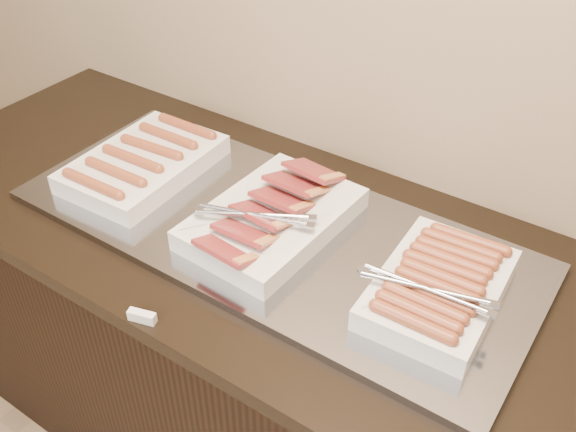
# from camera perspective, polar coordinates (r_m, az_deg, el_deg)

# --- Properties ---
(counter) EXTENTS (2.06, 0.76, 0.90)m
(counter) POSITION_cam_1_polar(r_m,az_deg,el_deg) (1.77, -0.87, -12.97)
(counter) COLOR black
(counter) RESTS_ON ground
(warming_tray) EXTENTS (1.20, 0.50, 0.02)m
(warming_tray) POSITION_cam_1_polar(r_m,az_deg,el_deg) (1.46, -1.61, -1.19)
(warming_tray) COLOR gray
(warming_tray) RESTS_ON counter
(dish_left) EXTENTS (0.27, 0.39, 0.07)m
(dish_left) POSITION_cam_1_polar(r_m,az_deg,el_deg) (1.65, -12.70, 4.66)
(dish_left) COLOR silver
(dish_left) RESTS_ON warming_tray
(dish_center) EXTENTS (0.28, 0.42, 0.09)m
(dish_center) POSITION_cam_1_polar(r_m,az_deg,el_deg) (1.43, -1.45, -0.09)
(dish_center) COLOR silver
(dish_center) RESTS_ON warming_tray
(dish_right) EXTENTS (0.27, 0.34, 0.08)m
(dish_right) POSITION_cam_1_polar(r_m,az_deg,el_deg) (1.29, 13.21, -6.11)
(dish_right) COLOR silver
(dish_right) RESTS_ON warming_tray
(label_holder) EXTENTS (0.06, 0.03, 0.02)m
(label_holder) POSITION_cam_1_polar(r_m,az_deg,el_deg) (1.29, -12.84, -8.71)
(label_holder) COLOR silver
(label_holder) RESTS_ON counter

